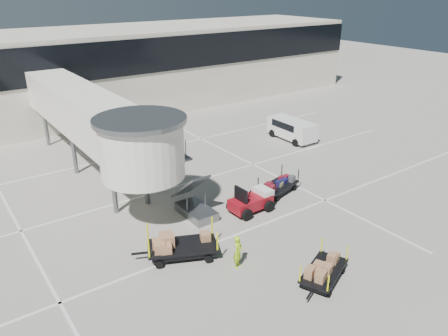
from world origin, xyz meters
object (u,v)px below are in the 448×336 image
(ground_worker, at_px, (238,252))
(minivan, at_px, (291,128))
(box_cart_far, at_px, (183,246))
(box_cart_near, at_px, (324,271))
(baggage_tug, at_px, (252,201))
(suitcase_cart, at_px, (278,187))

(ground_worker, xyz_separation_m, minivan, (14.59, 11.84, 0.18))
(box_cart_far, relative_size, minivan, 0.91)
(box_cart_near, bearing_deg, box_cart_far, 105.21)
(baggage_tug, relative_size, box_cart_near, 0.77)
(box_cart_far, relative_size, ground_worker, 2.48)
(suitcase_cart, bearing_deg, box_cart_far, -177.71)
(box_cart_far, height_order, minivan, minivan)
(ground_worker, bearing_deg, suitcase_cart, 1.47)
(ground_worker, bearing_deg, minivan, 5.53)
(minivan, bearing_deg, baggage_tug, -141.81)
(baggage_tug, height_order, minivan, baggage_tug)
(minivan, bearing_deg, box_cart_near, -127.68)
(suitcase_cart, distance_m, box_cart_near, 8.86)
(baggage_tug, distance_m, minivan, 13.32)
(baggage_tug, distance_m, suitcase_cart, 2.89)
(box_cart_near, distance_m, box_cart_far, 6.68)
(suitcase_cart, xyz_separation_m, minivan, (7.89, 7.15, 0.53))
(baggage_tug, bearing_deg, box_cart_far, -164.66)
(suitcase_cart, height_order, box_cart_near, suitcase_cart)
(suitcase_cart, xyz_separation_m, box_cart_far, (-8.37, -2.53, 0.13))
(suitcase_cart, distance_m, box_cart_far, 8.74)
(box_cart_near, bearing_deg, ground_worker, 105.57)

